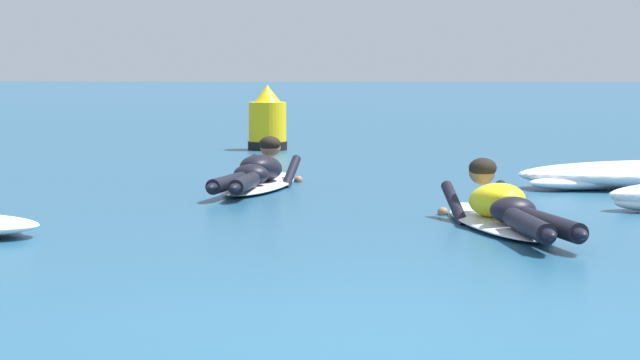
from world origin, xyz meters
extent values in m
plane|color=navy|center=(0.00, 10.00, 0.00)|extent=(120.00, 120.00, 0.00)
ellipsoid|color=silver|center=(0.76, 3.95, 0.04)|extent=(0.99, 2.18, 0.07)
ellipsoid|color=silver|center=(0.54, 4.93, 0.05)|extent=(0.23, 0.24, 0.06)
ellipsoid|color=yellow|center=(0.75, 4.00, 0.20)|extent=(0.55, 0.78, 0.35)
ellipsoid|color=black|center=(0.84, 3.60, 0.17)|extent=(0.39, 0.35, 0.20)
cylinder|color=black|center=(0.90, 2.98, 0.14)|extent=(0.29, 0.94, 0.14)
ellipsoid|color=black|center=(0.98, 2.52, 0.14)|extent=(0.15, 0.24, 0.08)
cylinder|color=black|center=(1.06, 3.02, 0.14)|extent=(0.40, 0.93, 0.14)
ellipsoid|color=black|center=(1.19, 2.57, 0.14)|extent=(0.15, 0.24, 0.08)
cylinder|color=black|center=(0.45, 4.33, 0.12)|extent=(0.22, 0.60, 0.34)
sphere|color=#8C6647|center=(0.36, 4.71, 0.02)|extent=(0.09, 0.09, 0.09)
cylinder|color=black|center=(0.88, 4.41, 0.12)|extent=(0.22, 0.60, 0.34)
sphere|color=#8C6647|center=(0.80, 4.77, 0.02)|extent=(0.09, 0.09, 0.09)
sphere|color=#8C6647|center=(0.66, 4.40, 0.38)|extent=(0.21, 0.21, 0.21)
ellipsoid|color=black|center=(0.66, 4.38, 0.41)|extent=(0.26, 0.24, 0.16)
ellipsoid|color=silver|center=(-1.38, 6.73, 0.04)|extent=(0.76, 2.09, 0.07)
ellipsoid|color=silver|center=(-1.26, 7.70, 0.05)|extent=(0.21, 0.22, 0.06)
ellipsoid|color=black|center=(-1.37, 6.78, 0.20)|extent=(0.48, 0.73, 0.35)
ellipsoid|color=black|center=(-1.42, 6.39, 0.17)|extent=(0.37, 0.32, 0.20)
cylinder|color=black|center=(-1.57, 5.85, 0.14)|extent=(0.28, 0.82, 0.14)
ellipsoid|color=black|center=(-1.64, 5.45, 0.14)|extent=(0.13, 0.23, 0.08)
cylinder|color=black|center=(-1.41, 5.83, 0.14)|extent=(0.19, 0.82, 0.14)
ellipsoid|color=black|center=(-1.43, 5.42, 0.14)|extent=(0.13, 0.23, 0.08)
cylinder|color=black|center=(-1.55, 7.18, 0.12)|extent=(0.16, 0.59, 0.34)
sphere|color=#8C6647|center=(-1.50, 7.56, 0.02)|extent=(0.09, 0.09, 0.09)
cylinder|color=black|center=(-1.11, 7.11, 0.12)|extent=(0.16, 0.59, 0.34)
sphere|color=#8C6647|center=(-1.07, 7.47, 0.02)|extent=(0.09, 0.09, 0.09)
sphere|color=#8C6647|center=(-1.32, 7.18, 0.38)|extent=(0.21, 0.21, 0.21)
ellipsoid|color=black|center=(-1.33, 7.16, 0.41)|extent=(0.24, 0.22, 0.16)
ellipsoid|color=white|center=(1.77, 6.86, 0.08)|extent=(1.23, 0.82, 0.15)
cylinder|color=yellow|center=(-1.93, 12.25, 0.34)|extent=(0.53, 0.53, 0.67)
cone|color=yellow|center=(-1.93, 12.25, 0.79)|extent=(0.37, 0.37, 0.24)
cylinder|color=black|center=(-1.93, 12.25, 0.06)|extent=(0.55, 0.55, 0.12)
camera|label=1|loc=(0.13, -5.78, 1.25)|focal=72.75mm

